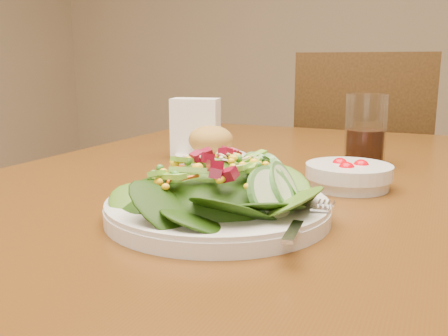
# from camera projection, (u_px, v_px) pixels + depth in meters

# --- Properties ---
(dining_table) EXTENTS (0.90, 1.40, 0.75)m
(dining_table) POSITION_uv_depth(u_px,v_px,m) (245.00, 231.00, 0.90)
(dining_table) COLOR #49260B
(dining_table) RESTS_ON ground_plane
(chair_far) EXTENTS (0.49, 0.49, 0.98)m
(chair_far) POSITION_uv_depth(u_px,v_px,m) (361.00, 187.00, 1.76)
(chair_far) COLOR #3F270F
(chair_far) RESTS_ON ground_plane
(salad_plate) EXTENTS (0.29, 0.29, 0.08)m
(salad_plate) POSITION_uv_depth(u_px,v_px,m) (225.00, 195.00, 0.64)
(salad_plate) COLOR silver
(salad_plate) RESTS_ON dining_table
(bread_plate) EXTENTS (0.15, 0.15, 0.07)m
(bread_plate) POSITION_uv_depth(u_px,v_px,m) (211.00, 147.00, 1.01)
(bread_plate) COLOR silver
(bread_plate) RESTS_ON dining_table
(tomato_bowl) EXTENTS (0.14, 0.14, 0.05)m
(tomato_bowl) POSITION_uv_depth(u_px,v_px,m) (349.00, 175.00, 0.80)
(tomato_bowl) COLOR silver
(tomato_bowl) RESTS_ON dining_table
(drinking_glass) EXTENTS (0.08, 0.08, 0.14)m
(drinking_glass) POSITION_uv_depth(u_px,v_px,m) (365.00, 135.00, 0.97)
(drinking_glass) COLOR silver
(drinking_glass) RESTS_ON dining_table
(napkin_holder) EXTENTS (0.11, 0.07, 0.13)m
(napkin_holder) POSITION_uv_depth(u_px,v_px,m) (195.00, 127.00, 1.03)
(napkin_holder) COLOR white
(napkin_holder) RESTS_ON dining_table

